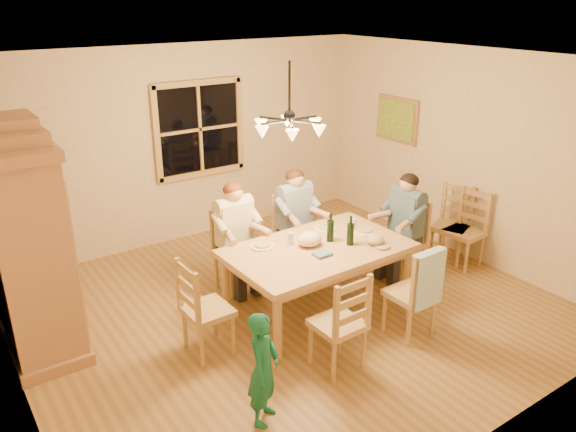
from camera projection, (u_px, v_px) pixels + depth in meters
floor at (289, 308)px, 6.30m from camera, size 5.50×5.50×0.00m
ceiling at (289, 60)px, 5.31m from camera, size 5.50×5.00×0.02m
wall_back at (186, 145)px, 7.72m from camera, size 5.50×0.02×2.70m
wall_right at (464, 155)px, 7.26m from camera, size 0.02×5.00×2.70m
window at (199, 129)px, 7.72m from camera, size 1.30×0.06×1.30m
painting at (397, 120)px, 8.06m from camera, size 0.06×0.78×0.64m
chandelier at (289, 125)px, 5.54m from camera, size 0.77×0.68×0.71m
armoire at (26, 247)px, 5.32m from camera, size 0.66×1.40×2.30m
dining_table at (318, 255)px, 6.05m from camera, size 1.96×1.22×0.76m
chair_far_left at (236, 266)px, 6.61m from camera, size 0.45×0.43×0.99m
chair_far_right at (295, 248)px, 7.08m from camera, size 0.45×0.43×0.99m
chair_near_left at (337, 338)px, 5.23m from camera, size 0.45×0.43×0.99m
chair_near_right at (409, 306)px, 5.75m from camera, size 0.45×0.43×0.99m
chair_end_left at (208, 324)px, 5.45m from camera, size 0.43×0.45×0.99m
chair_end_right at (402, 254)px, 6.91m from camera, size 0.43×0.45×0.99m
adult_woman at (235, 224)px, 6.41m from camera, size 0.40×0.43×0.87m
adult_plaid_man at (295, 208)px, 6.88m from camera, size 0.40×0.43×0.87m
adult_slate_man at (406, 213)px, 6.71m from camera, size 0.43×0.40×0.87m
towel at (427, 279)px, 5.46m from camera, size 0.38×0.11×0.58m
wine_bottle_a at (330, 227)px, 6.10m from camera, size 0.08×0.08×0.33m
wine_bottle_b at (350, 230)px, 6.01m from camera, size 0.08×0.08×0.33m
plate_woman at (262, 246)px, 6.01m from camera, size 0.26×0.26×0.02m
plate_plaid at (325, 228)px, 6.47m from camera, size 0.26×0.26×0.02m
plate_slate at (364, 232)px, 6.38m from camera, size 0.26×0.26×0.02m
wine_glass_a at (290, 239)px, 6.04m from camera, size 0.06×0.06×0.14m
wine_glass_b at (353, 225)px, 6.41m from camera, size 0.06×0.06×0.14m
cap at (375, 239)px, 6.06m from camera, size 0.20×0.20×0.11m
napkin at (322, 254)px, 5.81m from camera, size 0.18×0.14×0.03m
cloth_bundle at (310, 239)px, 6.02m from camera, size 0.28×0.22×0.15m
child at (264, 369)px, 4.48m from camera, size 0.43×0.42×1.00m
chair_spare_front at (462, 243)px, 7.20m from camera, size 0.47×0.48×0.99m
chair_spare_back at (449, 238)px, 7.36m from camera, size 0.55×0.56×0.99m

